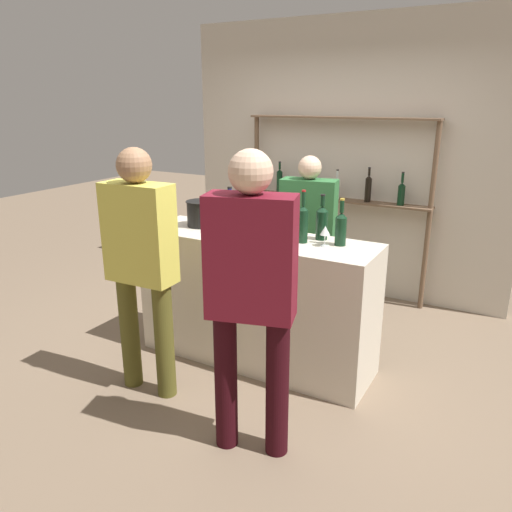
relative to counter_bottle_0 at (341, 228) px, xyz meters
name	(u,v)px	position (x,y,z in m)	size (l,w,h in m)	color
ground_plane	(256,358)	(-0.63, -0.09, -1.16)	(16.00, 16.00, 0.00)	#7A6651
bar_counter	(256,300)	(-0.63, -0.09, -0.64)	(1.86, 0.57, 1.03)	beige
back_wall	(344,160)	(-0.63, 1.79, 0.24)	(3.46, 0.12, 2.80)	beige
back_shelf	(336,181)	(-0.64, 1.61, 0.05)	(1.94, 0.18, 1.85)	brown
counter_bottle_0	(341,228)	(0.00, 0.00, 0.00)	(0.08, 0.08, 0.33)	black
counter_bottle_1	(303,223)	(-0.26, -0.07, 0.02)	(0.07, 0.07, 0.38)	black
counter_bottle_2	(282,228)	(-0.35, -0.22, 0.00)	(0.08, 0.08, 0.33)	silver
counter_bottle_3	(230,215)	(-0.84, -0.11, 0.02)	(0.09, 0.09, 0.36)	#0F1956
counter_bottle_4	(322,222)	(-0.17, 0.08, 0.01)	(0.09, 0.09, 0.34)	black
wine_glass	(325,231)	(-0.09, -0.07, -0.02)	(0.07, 0.07, 0.14)	silver
ice_bucket	(201,213)	(-1.17, -0.03, -0.02)	(0.24, 0.24, 0.21)	black
customer_right	(251,286)	(-0.13, -1.04, -0.11)	(0.52, 0.34, 1.78)	black
server_behind_counter	(308,230)	(-0.57, 0.75, -0.26)	(0.51, 0.29, 1.55)	black
customer_left	(141,256)	(-1.09, -0.85, -0.15)	(0.49, 0.23, 1.73)	brown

